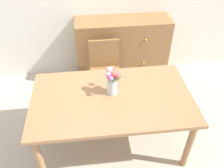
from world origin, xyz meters
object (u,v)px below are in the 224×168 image
at_px(dining_table, 112,102).
at_px(chair_far, 105,68).
at_px(flower_vase, 113,80).
at_px(dresser, 122,50).

relative_size(dining_table, chair_far, 1.90).
relative_size(chair_far, flower_vase, 2.79).
bearing_deg(dresser, chair_far, -123.23).
xyz_separation_m(chair_far, flower_vase, (0.02, -0.78, 0.40)).
relative_size(dresser, flower_vase, 4.35).
bearing_deg(chair_far, flower_vase, 91.38).
bearing_deg(dresser, dining_table, -103.34).
distance_m(chair_far, flower_vase, 0.87).
bearing_deg(dining_table, dresser, 76.66).
height_order(dresser, flower_vase, flower_vase).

